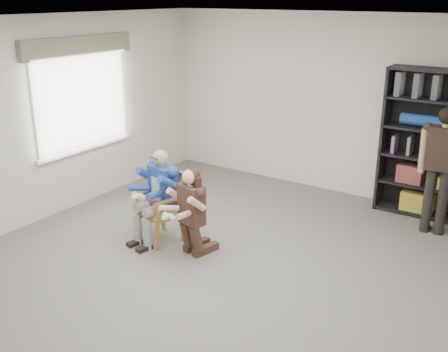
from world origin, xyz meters
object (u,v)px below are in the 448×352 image
Objects in this scene: armchair at (160,206)px; kneeling_woman at (190,213)px; bookshelf at (448,148)px; standing_man at (439,172)px; seated_man at (159,196)px.

kneeling_woman is at bearing 1.34° from armchair.
bookshelf is (2.85, 2.74, 0.58)m from armchair.
kneeling_woman reaches higher than armchair.
seated_man is at bearing -146.98° from standing_man.
bookshelf is at bearing 88.98° from standing_man.
bookshelf is 1.23× the size of standing_man.
seated_man is at bearing 0.00° from armchair.
standing_man is (2.88, 2.20, 0.39)m from armchair.
bookshelf is (2.85, 2.74, 0.44)m from seated_man.
armchair is 0.77× the size of seated_man.
standing_man is at bearing 50.35° from seated_man.
kneeling_woman is 0.53× the size of bookshelf.
bookshelf reaches higher than armchair.
kneeling_woman is 3.28m from standing_man.
armchair is 4.00m from bookshelf.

